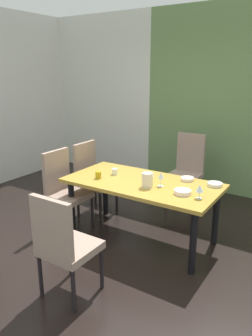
{
  "coord_description": "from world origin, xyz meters",
  "views": [
    {
      "loc": [
        2.06,
        -2.48,
        1.93
      ],
      "look_at": [
        0.13,
        0.52,
        0.85
      ],
      "focal_mm": 35.0,
      "sensor_mm": 36.0,
      "label": 1
    }
  ],
  "objects": [
    {
      "name": "wine_glass_east",
      "position": [
        1.05,
        0.43,
        0.81
      ],
      "size": [
        0.08,
        0.08,
        0.14
      ],
      "color": "silver",
      "rests_on": "dining_table"
    },
    {
      "name": "chair_head_near",
      "position": [
        0.3,
        -0.71,
        0.53
      ],
      "size": [
        0.44,
        0.44,
        0.97
      ],
      "color": "gray",
      "rests_on": "ground_plane"
    },
    {
      "name": "back_panel_interior",
      "position": [
        -1.78,
        2.63,
        1.45
      ],
      "size": [
        2.13,
        0.1,
        2.89
      ],
      "primitive_type": "cube",
      "color": "silver",
      "rests_on": "ground_plane"
    },
    {
      "name": "wine_glass_rear",
      "position": [
        0.57,
        0.54,
        0.82
      ],
      "size": [
        0.06,
        0.06,
        0.16
      ],
      "color": "silver",
      "rests_on": "dining_table"
    },
    {
      "name": "chair_left_near",
      "position": [
        -0.62,
        0.29,
        0.54
      ],
      "size": [
        0.45,
        0.44,
        0.99
      ],
      "rotation": [
        0.0,
        0.0,
        -1.57
      ],
      "color": "gray",
      "rests_on": "ground_plane"
    },
    {
      "name": "pitcher_near_window",
      "position": [
        0.46,
        0.44,
        0.79
      ],
      "size": [
        0.13,
        0.12,
        0.16
      ],
      "color": "beige",
      "rests_on": "dining_table"
    },
    {
      "name": "chair_left_far",
      "position": [
        -0.62,
        0.83,
        0.54
      ],
      "size": [
        0.45,
        0.44,
        0.99
      ],
      "rotation": [
        0.0,
        0.0,
        -1.57
      ],
      "color": "gray",
      "rests_on": "ground_plane"
    },
    {
      "name": "serving_bowl_corner",
      "position": [
        0.86,
        0.45,
        0.73
      ],
      "size": [
        0.18,
        0.18,
        0.05
      ],
      "primitive_type": "cylinder",
      "color": "white",
      "rests_on": "dining_table"
    },
    {
      "name": "dining_table",
      "position": [
        0.32,
        0.56,
        0.63
      ],
      "size": [
        1.74,
        0.88,
        0.71
      ],
      "color": "#B38C34",
      "rests_on": "ground_plane"
    },
    {
      "name": "serving_bowl_south",
      "position": [
        0.74,
        0.87,
        0.73
      ],
      "size": [
        0.15,
        0.15,
        0.04
      ],
      "primitive_type": "cylinder",
      "color": "white",
      "rests_on": "dining_table"
    },
    {
      "name": "chair_head_far",
      "position": [
        0.34,
        1.84,
        0.56
      ],
      "size": [
        0.44,
        0.45,
        1.04
      ],
      "rotation": [
        0.0,
        0.0,
        3.14
      ],
      "color": "gray",
      "rests_on": "ground_plane"
    },
    {
      "name": "ground_plane",
      "position": [
        0.0,
        0.0,
        -0.01
      ],
      "size": [
        5.7,
        5.36,
        0.02
      ],
      "primitive_type": "cube",
      "color": "black"
    },
    {
      "name": "cup_west",
      "position": [
        -0.17,
        0.39,
        0.75
      ],
      "size": [
        0.07,
        0.07,
        0.08
      ],
      "primitive_type": "cylinder",
      "color": "#AA9015",
      "rests_on": "dining_table"
    },
    {
      "name": "serving_bowl_north",
      "position": [
        1.06,
        0.87,
        0.73
      ],
      "size": [
        0.16,
        0.16,
        0.04
      ],
      "primitive_type": "cylinder",
      "color": "silver",
      "rests_on": "dining_table"
    },
    {
      "name": "cup_center",
      "position": [
        -0.09,
        0.61,
        0.75
      ],
      "size": [
        0.07,
        0.07,
        0.07
      ],
      "primitive_type": "cylinder",
      "color": "silver",
      "rests_on": "dining_table"
    }
  ]
}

